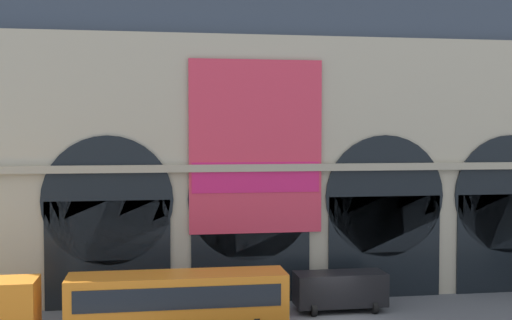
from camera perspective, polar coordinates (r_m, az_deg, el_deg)
The scene contains 3 objects.
station_building at distance 41.89m, azimuth 4.77°, elevation 2.26°, with size 43.54×4.94×20.95m.
bus_midwest at distance 33.91m, azimuth -6.84°, elevation -12.02°, with size 11.00×3.25×3.10m.
van_center at distance 38.36m, azimuth 7.36°, elevation -11.13°, with size 5.20×2.48×2.20m.
Camera 1 is at (-9.92, -33.42, 10.27)m, focal length 45.74 mm.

